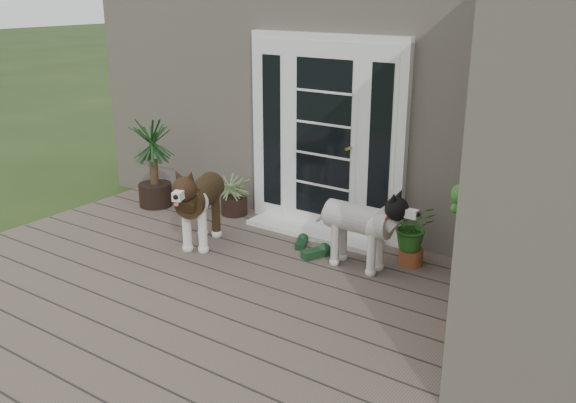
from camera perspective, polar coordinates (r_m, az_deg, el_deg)
The scene contains 14 objects.
deck at distance 5.44m, azimuth -7.36°, elevation -10.38°, with size 6.20×4.60×0.12m, color #6B5B4C.
house_main at distance 8.47m, azimuth 12.02°, elevation 10.57°, with size 7.40×4.00×3.10m, color #665E54.
door_unit at distance 6.82m, azimuth 3.40°, elevation 6.00°, with size 1.90×0.14×2.15m, color white.
door_step at distance 6.96m, azimuth 2.37°, elevation -2.76°, with size 1.60×0.40×0.05m, color white.
brindle_dog at distance 6.62m, azimuth -7.91°, elevation -0.61°, with size 0.41×0.96×0.80m, color #392914, non-canonical shape.
white_dog at distance 6.05m, azimuth 6.39°, elevation -2.79°, with size 0.38×0.88×0.74m, color white, non-canonical shape.
spider_plant at distance 7.51m, azimuth -4.95°, elevation 0.88°, with size 0.53×0.53×0.56m, color #8B985D, non-canonical shape.
yucca at distance 7.88m, azimuth -12.16°, elevation 3.52°, with size 0.78×0.78×1.12m, color black, non-canonical shape.
herb_a at distance 6.23m, azimuth 11.22°, elevation -3.21°, with size 0.45×0.45×0.57m, color #285718.
herb_b at distance 5.95m, azimuth 17.24°, elevation -4.44°, with size 0.43×0.43×0.64m, color #18551A.
herb_c at distance 6.12m, azimuth 18.34°, elevation -4.08°, with size 0.39×0.39×0.61m, color #184D16.
sapling at distance 5.00m, azimuth 16.87°, elevation -2.87°, with size 0.47×0.47×1.61m, color #1B601F, non-canonical shape.
clog_left at distance 6.63m, azimuth 1.25°, elevation -3.72°, with size 0.14×0.29×0.09m, color black, non-canonical shape.
clog_right at distance 6.37m, azimuth 2.54°, elevation -4.62°, with size 0.16×0.34×0.10m, color #16381D, non-canonical shape.
Camera 1 is at (3.25, -3.08, 2.70)m, focal length 39.08 mm.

